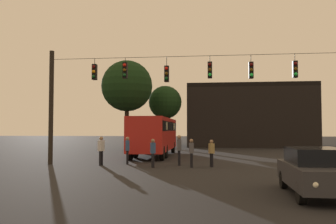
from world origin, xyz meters
name	(u,v)px	position (x,y,z in m)	size (l,w,h in m)	color
ground_plane	(198,156)	(0.00, 24.50, 0.00)	(168.00, 168.00, 0.00)	black
overhead_signal_span	(191,93)	(-0.07, 16.47, 4.25)	(17.59, 0.44, 6.96)	black
city_bus	(155,133)	(-3.40, 24.05, 1.87)	(2.68, 11.03, 3.00)	#B21E19
car_near_right	(317,171)	(4.45, 7.38, 0.80)	(1.89, 4.37, 1.52)	#2D2D33
pedestrian_crossing_left	(127,149)	(-3.96, 16.95, 0.94)	(0.31, 0.40, 1.67)	black
pedestrian_crossing_center	(101,149)	(-5.35, 16.11, 0.96)	(0.35, 0.42, 1.70)	black
pedestrian_crossing_right	(212,152)	(1.12, 16.05, 0.86)	(0.35, 0.42, 1.53)	black
pedestrian_near_bus	(191,151)	(0.00, 15.59, 0.89)	(0.28, 0.39, 1.59)	black
pedestrian_trailing	(153,151)	(-2.13, 15.33, 0.89)	(0.36, 0.42, 1.58)	black
pedestrian_far_side	(179,148)	(-0.78, 16.62, 1.02)	(0.30, 0.40, 1.78)	black
corner_building	(248,116)	(5.81, 42.71, 3.78)	(15.05, 10.46, 7.55)	black
tree_left_silhouette	(165,103)	(-4.26, 37.47, 5.25)	(3.87, 3.87, 7.23)	#2D2116
tree_behind_building	(127,86)	(-7.85, 33.24, 6.74)	(5.46, 5.46, 9.50)	black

